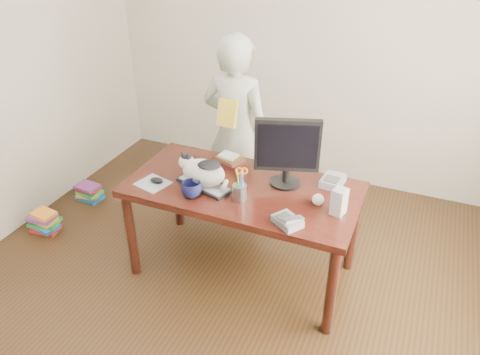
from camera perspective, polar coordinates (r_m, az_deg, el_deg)
The scene contains 18 objects.
room at distance 2.46m, azimuth -5.00°, elevation 3.99°, with size 4.50×4.50×4.50m.
desk at distance 3.37m, azimuth 0.85°, elevation -2.60°, with size 1.60×0.80×0.75m.
keyboard at distance 3.23m, azimuth -4.38°, elevation -0.89°, with size 0.43×0.27×0.02m.
cat at distance 3.18m, azimuth -4.65°, elevation 0.80°, with size 0.40×0.27×0.23m.
monitor at distance 3.12m, azimuth 5.77°, elevation 3.45°, with size 0.43×0.27×0.49m.
pen_cup at distance 3.06m, azimuth -0.01°, elevation -1.58°, with size 0.12×0.12×0.24m.
mousepad at distance 3.31m, azimuth -10.56°, elevation -0.72°, with size 0.25×0.23×0.00m.
mouse at distance 3.31m, azimuth -10.12°, elevation -0.33°, with size 0.11×0.08×0.04m.
coffee_mug at distance 3.11m, azimuth -5.92°, elevation -1.46°, with size 0.14×0.14×0.11m, color black.
phone at distance 2.86m, azimuth 5.87°, elevation -5.28°, with size 0.21×0.20×0.08m.
speaker at distance 2.97m, azimuth 11.99°, elevation -2.88°, with size 0.10×0.11×0.18m.
baseball at distance 3.06m, azimuth 9.49°, elevation -2.68°, with size 0.08×0.08×0.08m.
book_stack at distance 3.48m, azimuth -1.27°, elevation 2.12°, with size 0.24×0.20×0.08m.
calculator at distance 3.30m, azimuth 11.24°, elevation -0.41°, with size 0.16×0.20×0.06m.
person at distance 3.85m, azimuth -0.45°, elevation 5.51°, with size 0.59×0.39×1.63m, color silver.
held_book at distance 3.61m, azimuth -1.54°, elevation 7.86°, with size 0.16×0.10×0.21m.
book_pile_a at distance 4.34m, azimuth -22.73°, elevation -5.00°, with size 0.27×0.22×0.18m.
book_pile_b at distance 4.65m, azimuth -17.91°, elevation -1.71°, with size 0.26×0.20×0.15m.
Camera 1 is at (1.05, -1.93, 2.45)m, focal length 35.00 mm.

